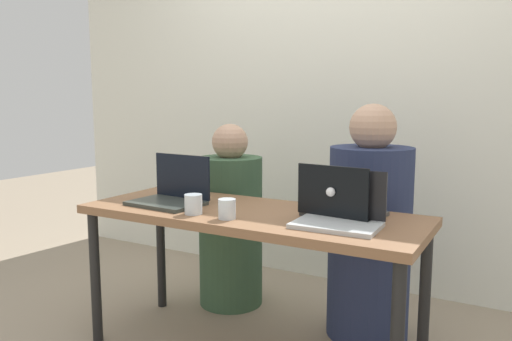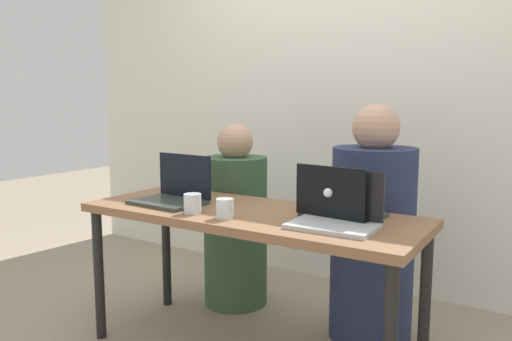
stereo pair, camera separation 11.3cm
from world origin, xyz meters
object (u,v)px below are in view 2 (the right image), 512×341
at_px(person_on_right, 372,236).
at_px(water_glass_center, 225,210).
at_px(laptop_back_right, 339,207).
at_px(laptop_front_left, 174,193).
at_px(person_on_left, 235,225).
at_px(water_glass_left, 193,205).
at_px(laptop_front_right, 336,215).

distance_m(person_on_right, water_glass_center, 0.83).
xyz_separation_m(laptop_back_right, laptop_front_left, (-0.82, -0.13, 0.00)).
xyz_separation_m(person_on_left, water_glass_center, (0.41, -0.68, 0.27)).
xyz_separation_m(water_glass_center, water_glass_left, (-0.18, 0.00, 0.00)).
bearing_deg(laptop_front_left, laptop_front_right, 3.31).
relative_size(laptop_front_left, water_glass_center, 4.18).
xyz_separation_m(person_on_left, water_glass_left, (0.23, -0.68, 0.27)).
bearing_deg(person_on_right, water_glass_left, 41.54).
distance_m(laptop_front_right, water_glass_left, 0.65).
xyz_separation_m(laptop_front_right, laptop_back_right, (-0.05, 0.13, 0.00)).
bearing_deg(water_glass_center, laptop_front_left, 161.55).
bearing_deg(water_glass_center, laptop_front_right, 15.65).
distance_m(laptop_back_right, water_glass_center, 0.49).
xyz_separation_m(person_on_right, laptop_back_right, (-0.01, -0.42, 0.23)).
xyz_separation_m(person_on_left, laptop_front_left, (0.00, -0.55, 0.28)).
height_order(person_on_left, water_glass_center, person_on_left).
distance_m(person_on_left, laptop_front_right, 1.07).
bearing_deg(laptop_front_right, laptop_back_right, 107.67).
relative_size(person_on_right, laptop_front_right, 3.47).
relative_size(laptop_back_right, laptop_front_left, 0.97).
height_order(person_on_left, water_glass_left, person_on_left).
bearing_deg(person_on_left, laptop_front_left, 82.95).
bearing_deg(water_glass_center, water_glass_left, 179.26).
relative_size(laptop_front_right, laptop_front_left, 0.96).
bearing_deg(laptop_back_right, laptop_front_right, 115.24).
xyz_separation_m(person_on_left, laptop_front_right, (0.87, -0.55, 0.28)).
distance_m(laptop_front_right, water_glass_center, 0.48).
bearing_deg(person_on_left, laptop_front_right, 140.10).
relative_size(person_on_right, water_glass_left, 13.44).
distance_m(laptop_back_right, laptop_front_left, 0.83).
xyz_separation_m(person_on_right, laptop_front_left, (-0.83, -0.55, 0.23)).
height_order(person_on_right, laptop_back_right, person_on_right).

